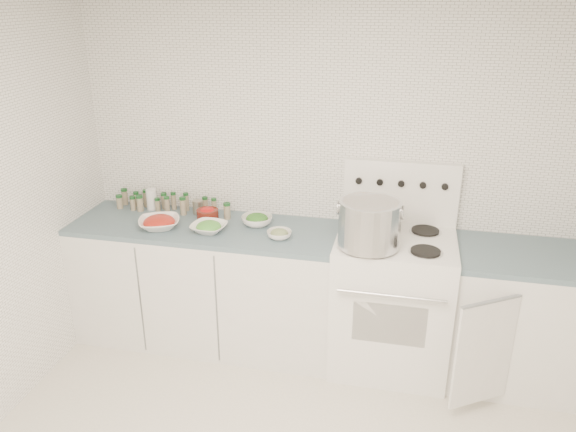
# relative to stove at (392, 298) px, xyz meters

# --- Properties ---
(room_walls) EXTENTS (3.54, 3.04, 2.52)m
(room_walls) POSITION_rel_stove_xyz_m (-0.48, -1.19, 1.06)
(room_walls) COLOR white
(room_walls) RESTS_ON ground
(counter_left) EXTENTS (1.85, 0.62, 0.90)m
(counter_left) POSITION_rel_stove_xyz_m (-1.30, 0.00, -0.05)
(counter_left) COLOR white
(counter_left) RESTS_ON ground
(stove) EXTENTS (0.76, 0.70, 1.36)m
(stove) POSITION_rel_stove_xyz_m (0.00, 0.00, 0.00)
(stove) COLOR white
(stove) RESTS_ON ground
(counter_right) EXTENTS (0.89, 0.84, 0.90)m
(counter_right) POSITION_rel_stove_xyz_m (0.82, 0.00, -0.05)
(counter_right) COLOR white
(counter_right) RESTS_ON ground
(stock_pot) EXTENTS (0.40, 0.38, 0.29)m
(stock_pot) POSITION_rel_stove_xyz_m (-0.17, -0.17, 0.61)
(stock_pot) COLOR silver
(stock_pot) RESTS_ON stove
(bowl_tomato) EXTENTS (0.36, 0.36, 0.09)m
(bowl_tomato) POSITION_rel_stove_xyz_m (-1.59, -0.10, 0.44)
(bowl_tomato) COLOR white
(bowl_tomato) RESTS_ON counter_left
(bowl_snowpea) EXTENTS (0.26, 0.26, 0.08)m
(bowl_snowpea) POSITION_rel_stove_xyz_m (-1.24, -0.09, 0.44)
(bowl_snowpea) COLOR white
(bowl_snowpea) RESTS_ON counter_left
(bowl_broccoli) EXTENTS (0.27, 0.27, 0.09)m
(bowl_broccoli) POSITION_rel_stove_xyz_m (-0.95, 0.09, 0.44)
(bowl_broccoli) COLOR white
(bowl_broccoli) RESTS_ON counter_left
(bowl_zucchini) EXTENTS (0.17, 0.17, 0.07)m
(bowl_zucchini) POSITION_rel_stove_xyz_m (-0.75, -0.09, 0.43)
(bowl_zucchini) COLOR white
(bowl_zucchini) RESTS_ON counter_left
(bowl_pepper) EXTENTS (0.15, 0.15, 0.09)m
(bowl_pepper) POSITION_rel_stove_xyz_m (-1.32, 0.11, 0.45)
(bowl_pepper) COLOR #57170F
(bowl_pepper) RESTS_ON counter_left
(salt_canister) EXTENTS (0.09, 0.09, 0.15)m
(salt_canister) POSITION_rel_stove_xyz_m (-1.79, 0.22, 0.48)
(salt_canister) COLOR white
(salt_canister) RESTS_ON counter_left
(tin_can) EXTENTS (0.09, 0.09, 0.10)m
(tin_can) POSITION_rel_stove_xyz_m (-1.43, 0.21, 0.45)
(tin_can) COLOR gray
(tin_can) RESTS_ON counter_left
(spice_cluster) EXTENTS (0.89, 0.16, 0.14)m
(spice_cluster) POSITION_rel_stove_xyz_m (-1.69, 0.21, 0.47)
(spice_cluster) COLOR gray
(spice_cluster) RESTS_ON counter_left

